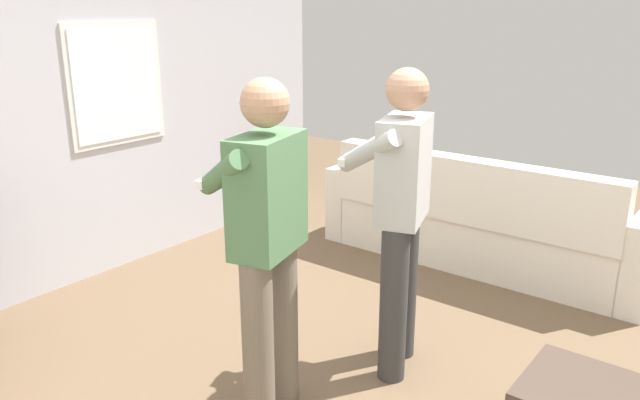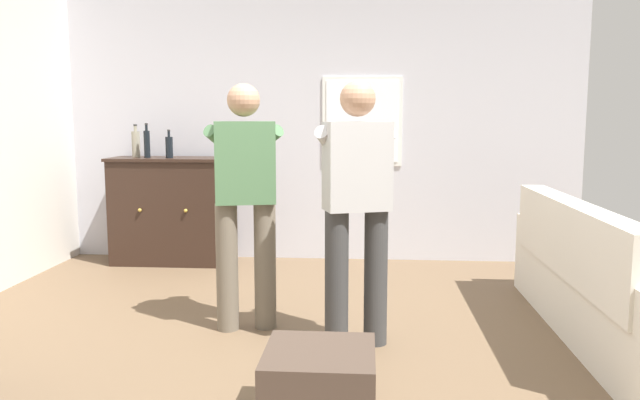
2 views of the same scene
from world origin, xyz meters
name	(u,v)px [view 1 (image 1 of 2)]	position (x,y,z in m)	size (l,w,h in m)	color
wall_back_with_window	(61,91)	(0.01, 2.66, 1.40)	(5.20, 0.15, 2.80)	silver
couch	(474,226)	(1.98, 0.39, 0.34)	(0.57, 2.55, 0.90)	silver
person_standing_left	(266,239)	(-0.36, 0.41, 0.94)	(0.54, 0.51, 1.68)	#6B6051
person_standing_right	(400,209)	(0.40, 0.15, 0.94)	(0.53, 0.52, 1.68)	#383838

